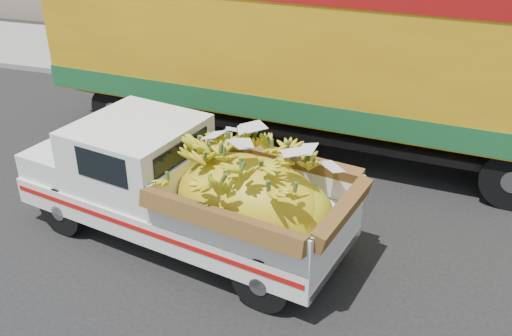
% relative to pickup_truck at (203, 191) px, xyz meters
% --- Properties ---
extents(ground, '(100.00, 100.00, 0.00)m').
position_rel_pickup_truck_xyz_m(ground, '(-1.17, 0.30, -0.96)').
color(ground, black).
rests_on(ground, ground).
extents(curb, '(60.00, 0.25, 0.15)m').
position_rel_pickup_truck_xyz_m(curb, '(-1.17, 6.42, -0.89)').
color(curb, gray).
rests_on(curb, ground).
extents(sidewalk, '(60.00, 4.00, 0.14)m').
position_rel_pickup_truck_xyz_m(sidewalk, '(-1.17, 8.52, -0.89)').
color(sidewalk, gray).
rests_on(sidewalk, ground).
extents(pickup_truck, '(5.38, 2.83, 1.79)m').
position_rel_pickup_truck_xyz_m(pickup_truck, '(0.00, 0.00, 0.00)').
color(pickup_truck, black).
rests_on(pickup_truck, ground).
extents(semi_trailer, '(12.04, 3.50, 3.80)m').
position_rel_pickup_truck_xyz_m(semi_trailer, '(1.14, 3.97, 1.16)').
color(semi_trailer, black).
rests_on(semi_trailer, ground).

